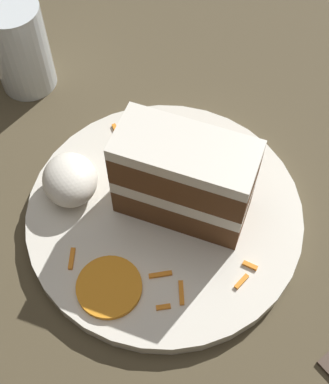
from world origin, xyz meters
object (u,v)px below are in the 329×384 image
object	(u,v)px
plate	(164,215)
drinking_glass	(21,52)
cake_slice	(184,179)
cream_dollop	(70,180)
orange_garnish	(109,287)

from	to	relation	value
plate	drinking_glass	size ratio (longest dim) A/B	2.53
cake_slice	drinking_glass	xyz separation A→B (m)	(0.21, 0.13, -0.02)
cream_dollop	drinking_glass	bearing A→B (deg)	8.58
cream_dollop	plate	bearing A→B (deg)	-118.29
drinking_glass	orange_garnish	bearing A→B (deg)	-171.61
cake_slice	drinking_glass	size ratio (longest dim) A/B	1.25
drinking_glass	plate	bearing A→B (deg)	-153.46
orange_garnish	cream_dollop	bearing A→B (deg)	8.11
drinking_glass	cake_slice	bearing A→B (deg)	-149.69
orange_garnish	cake_slice	bearing A→B (deg)	-52.28
plate	cake_slice	world-z (taller)	cake_slice
plate	cream_dollop	xyz separation A→B (m)	(0.04, 0.08, 0.03)
orange_garnish	drinking_glass	world-z (taller)	drinking_glass
plate	cake_slice	size ratio (longest dim) A/B	2.02
plate	drinking_glass	distance (m)	0.24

